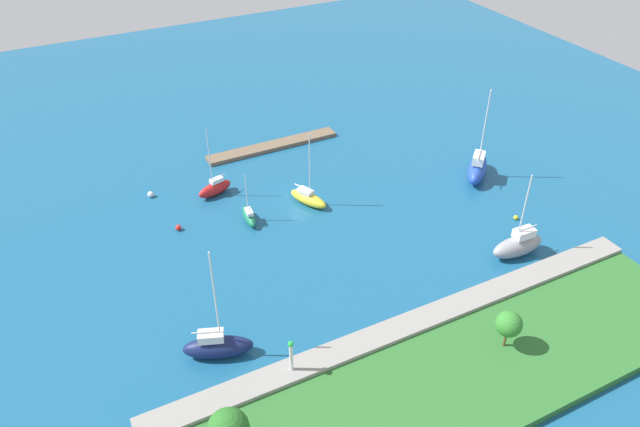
{
  "coord_description": "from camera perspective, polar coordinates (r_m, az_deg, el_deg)",
  "views": [
    {
      "loc": [
        29.14,
        63.28,
        47.09
      ],
      "look_at": [
        0.0,
        6.06,
        1.5
      ],
      "focal_mm": 34.21,
      "sensor_mm": 36.0,
      "label": 1
    }
  ],
  "objects": [
    {
      "name": "mooring_buoy_yellow",
      "position": [
        84.12,
        17.84,
        -0.36
      ],
      "size": [
        0.61,
        0.61,
        0.61
      ],
      "primitive_type": "sphere",
      "color": "yellow",
      "rests_on": "water"
    },
    {
      "name": "sailboat_yellow_along_channel",
      "position": [
        82.69,
        -1.12,
        1.45
      ],
      "size": [
        4.18,
        6.19,
        10.79
      ],
      "rotation": [
        0.0,
        0.0,
        2.0
      ],
      "color": "yellow",
      "rests_on": "water"
    },
    {
      "name": "sailboat_blue_center_basin",
      "position": [
        90.82,
        14.51,
        4.17
      ],
      "size": [
        7.34,
        7.11,
        13.6
      ],
      "rotation": [
        0.0,
        0.0,
        3.9
      ],
      "color": "#2347B2",
      "rests_on": "water"
    },
    {
      "name": "park_tree_midwest",
      "position": [
        63.11,
        17.25,
        -9.85
      ],
      "size": [
        2.65,
        2.65,
        4.32
      ],
      "color": "brown",
      "rests_on": "shoreline_park"
    },
    {
      "name": "sailboat_navy_mid_basin",
      "position": [
        62.76,
        -9.57,
        -12.11
      ],
      "size": [
        7.35,
        4.62,
        13.26
      ],
      "rotation": [
        0.0,
        0.0,
        2.78
      ],
      "color": "#141E4C",
      "rests_on": "water"
    },
    {
      "name": "water",
      "position": [
        84.09,
        -1.88,
        1.3
      ],
      "size": [
        160.0,
        160.0,
        0.0
      ],
      "primitive_type": "plane",
      "color": "#19567F",
      "rests_on": "ground"
    },
    {
      "name": "breakwater",
      "position": [
        65.44,
        8.7,
        -10.33
      ],
      "size": [
        58.02,
        2.88,
        1.36
      ],
      "primitive_type": "cube",
      "color": "gray",
      "rests_on": "ground"
    },
    {
      "name": "mooring_buoy_white",
      "position": [
        87.59,
        -15.56,
        1.74
      ],
      "size": [
        0.84,
        0.84,
        0.84
      ],
      "primitive_type": "sphere",
      "color": "white",
      "rests_on": "water"
    },
    {
      "name": "shoreline_park",
      "position": [
        61.7,
        12.85,
        -14.96
      ],
      "size": [
        58.03,
        13.94,
        0.92
      ],
      "primitive_type": "cube",
      "color": "#2D6B2D",
      "rests_on": "ground"
    },
    {
      "name": "pier_dock",
      "position": [
        96.7,
        -4.45,
        6.33
      ],
      "size": [
        21.26,
        2.54,
        0.6
      ],
      "primitive_type": "cube",
      "color": "brown",
      "rests_on": "ground"
    },
    {
      "name": "sailboat_red_inner_mooring",
      "position": [
        85.78,
        -9.8,
        2.36
      ],
      "size": [
        5.4,
        2.84,
        10.19
      ],
      "rotation": [
        0.0,
        0.0,
        0.27
      ],
      "color": "red",
      "rests_on": "water"
    },
    {
      "name": "harbor_beacon",
      "position": [
        58.38,
        -2.73,
        -12.96
      ],
      "size": [
        0.56,
        0.56,
        3.73
      ],
      "color": "silver",
      "rests_on": "breakwater"
    },
    {
      "name": "sailboat_green_outer_mooring",
      "position": [
        80.0,
        -6.67,
        -0.23
      ],
      "size": [
        1.85,
        4.82,
        6.97
      ],
      "rotation": [
        0.0,
        0.0,
        4.6
      ],
      "color": "#19724C",
      "rests_on": "water"
    },
    {
      "name": "mooring_buoy_red",
      "position": [
        80.24,
        -13.11,
        -1.29
      ],
      "size": [
        0.76,
        0.76,
        0.76
      ],
      "primitive_type": "sphere",
      "color": "red",
      "rests_on": "water"
    },
    {
      "name": "sailboat_gray_west_end",
      "position": [
        77.36,
        18.04,
        -2.81
      ],
      "size": [
        7.12,
        2.8,
        11.43
      ],
      "rotation": [
        0.0,
        0.0,
        6.24
      ],
      "color": "gray",
      "rests_on": "water"
    }
  ]
}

